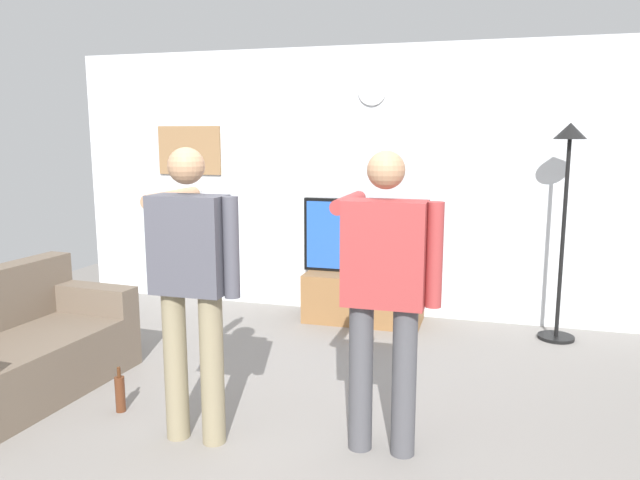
{
  "coord_description": "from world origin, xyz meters",
  "views": [
    {
      "loc": [
        1.25,
        -3.1,
        1.83
      ],
      "look_at": [
        0.02,
        1.2,
        1.05
      ],
      "focal_mm": 33.89,
      "sensor_mm": 36.0,
      "label": 1
    }
  ],
  "objects_px": {
    "framed_picture": "(190,150)",
    "person_standing_nearer_couch": "(384,284)",
    "beverage_bottle": "(120,393)",
    "wall_clock": "(372,91)",
    "floor_lamp": "(566,187)",
    "side_couch": "(12,351)",
    "tv_stand": "(364,297)",
    "television": "(365,236)",
    "person_standing_nearer_lamp": "(191,277)"
  },
  "relations": [
    {
      "from": "framed_picture",
      "to": "person_standing_nearer_couch",
      "type": "relative_size",
      "value": 0.42
    },
    {
      "from": "framed_picture",
      "to": "beverage_bottle",
      "type": "distance_m",
      "value": 3.24
    },
    {
      "from": "wall_clock",
      "to": "floor_lamp",
      "type": "bearing_deg",
      "value": -10.83
    },
    {
      "from": "side_couch",
      "to": "beverage_bottle",
      "type": "xyz_separation_m",
      "value": [
        0.89,
        -0.03,
        -0.19
      ]
    },
    {
      "from": "tv_stand",
      "to": "side_couch",
      "type": "bearing_deg",
      "value": -130.45
    },
    {
      "from": "wall_clock",
      "to": "framed_picture",
      "type": "height_order",
      "value": "wall_clock"
    },
    {
      "from": "wall_clock",
      "to": "floor_lamp",
      "type": "height_order",
      "value": "wall_clock"
    },
    {
      "from": "framed_picture",
      "to": "person_standing_nearer_couch",
      "type": "xyz_separation_m",
      "value": [
        2.63,
        -2.72,
        -0.66
      ]
    },
    {
      "from": "television",
      "to": "person_standing_nearer_couch",
      "type": "distance_m",
      "value": 2.56
    },
    {
      "from": "floor_lamp",
      "to": "person_standing_nearer_lamp",
      "type": "relative_size",
      "value": 1.1
    },
    {
      "from": "tv_stand",
      "to": "wall_clock",
      "type": "height_order",
      "value": "wall_clock"
    },
    {
      "from": "person_standing_nearer_couch",
      "to": "tv_stand",
      "type": "bearing_deg",
      "value": 104.34
    },
    {
      "from": "wall_clock",
      "to": "floor_lamp",
      "type": "xyz_separation_m",
      "value": [
        1.8,
        -0.34,
        -0.87
      ]
    },
    {
      "from": "tv_stand",
      "to": "person_standing_nearer_couch",
      "type": "bearing_deg",
      "value": -75.66
    },
    {
      "from": "tv_stand",
      "to": "side_couch",
      "type": "height_order",
      "value": "side_couch"
    },
    {
      "from": "television",
      "to": "person_standing_nearer_couch",
      "type": "bearing_deg",
      "value": -75.92
    },
    {
      "from": "tv_stand",
      "to": "wall_clock",
      "type": "xyz_separation_m",
      "value": [
        0.0,
        0.29,
        2.01
      ]
    },
    {
      "from": "floor_lamp",
      "to": "person_standing_nearer_lamp",
      "type": "height_order",
      "value": "floor_lamp"
    },
    {
      "from": "tv_stand",
      "to": "wall_clock",
      "type": "relative_size",
      "value": 4.14
    },
    {
      "from": "framed_picture",
      "to": "beverage_bottle",
      "type": "bearing_deg",
      "value": -72.33
    },
    {
      "from": "person_standing_nearer_lamp",
      "to": "beverage_bottle",
      "type": "xyz_separation_m",
      "value": [
        -0.66,
        0.19,
        -0.88
      ]
    },
    {
      "from": "television",
      "to": "floor_lamp",
      "type": "distance_m",
      "value": 1.88
    },
    {
      "from": "wall_clock",
      "to": "framed_picture",
      "type": "xyz_separation_m",
      "value": [
        -2.01,
        0.0,
        -0.59
      ]
    },
    {
      "from": "television",
      "to": "side_couch",
      "type": "distance_m",
      "value": 3.22
    },
    {
      "from": "television",
      "to": "person_standing_nearer_lamp",
      "type": "xyz_separation_m",
      "value": [
        -0.49,
        -2.65,
        0.16
      ]
    },
    {
      "from": "side_couch",
      "to": "floor_lamp",
      "type": "bearing_deg",
      "value": 31.32
    },
    {
      "from": "floor_lamp",
      "to": "person_standing_nearer_lamp",
      "type": "xyz_separation_m",
      "value": [
        -2.29,
        -2.55,
        -0.37
      ]
    },
    {
      "from": "television",
      "to": "floor_lamp",
      "type": "relative_size",
      "value": 0.64
    },
    {
      "from": "tv_stand",
      "to": "television",
      "type": "relative_size",
      "value": 0.92
    },
    {
      "from": "tv_stand",
      "to": "side_couch",
      "type": "distance_m",
      "value": 3.14
    },
    {
      "from": "wall_clock",
      "to": "person_standing_nearer_lamp",
      "type": "bearing_deg",
      "value": -99.52
    },
    {
      "from": "wall_clock",
      "to": "person_standing_nearer_lamp",
      "type": "relative_size",
      "value": 0.16
    },
    {
      "from": "person_standing_nearer_lamp",
      "to": "person_standing_nearer_couch",
      "type": "height_order",
      "value": "person_standing_nearer_lamp"
    },
    {
      "from": "tv_stand",
      "to": "floor_lamp",
      "type": "distance_m",
      "value": 2.13
    },
    {
      "from": "person_standing_nearer_couch",
      "to": "beverage_bottle",
      "type": "relative_size",
      "value": 5.61
    },
    {
      "from": "person_standing_nearer_couch",
      "to": "beverage_bottle",
      "type": "distance_m",
      "value": 1.98
    },
    {
      "from": "framed_picture",
      "to": "side_couch",
      "type": "xyz_separation_m",
      "value": [
        -0.02,
        -2.68,
        -1.35
      ]
    },
    {
      "from": "framed_picture",
      "to": "beverage_bottle",
      "type": "xyz_separation_m",
      "value": [
        0.86,
        -2.71,
        -1.54
      ]
    },
    {
      "from": "wall_clock",
      "to": "floor_lamp",
      "type": "distance_m",
      "value": 2.03
    },
    {
      "from": "television",
      "to": "person_standing_nearer_lamp",
      "type": "relative_size",
      "value": 0.71
    },
    {
      "from": "wall_clock",
      "to": "person_standing_nearer_couch",
      "type": "xyz_separation_m",
      "value": [
        0.62,
        -2.72,
        -1.25
      ]
    },
    {
      "from": "side_couch",
      "to": "television",
      "type": "bearing_deg",
      "value": 50.1
    },
    {
      "from": "wall_clock",
      "to": "person_standing_nearer_couch",
      "type": "distance_m",
      "value": 3.06
    },
    {
      "from": "television",
      "to": "side_couch",
      "type": "relative_size",
      "value": 0.74
    },
    {
      "from": "wall_clock",
      "to": "person_standing_nearer_lamp",
      "type": "distance_m",
      "value": 3.19
    },
    {
      "from": "television",
      "to": "side_couch",
      "type": "bearing_deg",
      "value": -129.9
    },
    {
      "from": "wall_clock",
      "to": "beverage_bottle",
      "type": "bearing_deg",
      "value": -112.99
    },
    {
      "from": "tv_stand",
      "to": "framed_picture",
      "type": "height_order",
      "value": "framed_picture"
    },
    {
      "from": "framed_picture",
      "to": "beverage_bottle",
      "type": "relative_size",
      "value": 2.36
    },
    {
      "from": "tv_stand",
      "to": "person_standing_nearer_couch",
      "type": "xyz_separation_m",
      "value": [
        0.62,
        -2.43,
        0.76
      ]
    }
  ]
}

